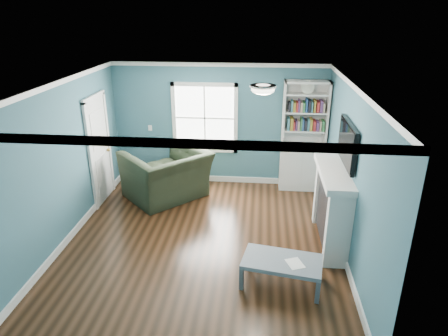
{
  "coord_description": "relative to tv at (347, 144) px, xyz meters",
  "views": [
    {
      "loc": [
        0.89,
        -5.66,
        3.64
      ],
      "look_at": [
        0.31,
        0.4,
        1.17
      ],
      "focal_mm": 32.0,
      "sensor_mm": 36.0,
      "label": 1
    }
  ],
  "objects": [
    {
      "name": "coffee_table",
      "position": [
        -0.95,
        -1.18,
        -1.38
      ],
      "size": [
        1.17,
        0.77,
        0.39
      ],
      "rotation": [
        0.0,
        0.0,
        -0.17
      ],
      "color": "#464D55",
      "rests_on": "ground"
    },
    {
      "name": "bookshelf",
      "position": [
        -0.43,
        2.1,
        -0.8
      ],
      "size": [
        0.9,
        0.35,
        2.31
      ],
      "color": "silver",
      "rests_on": "ground"
    },
    {
      "name": "floor",
      "position": [
        -2.2,
        -0.2,
        -1.72
      ],
      "size": [
        5.0,
        5.0,
        0.0
      ],
      "primitive_type": "plane",
      "color": "black",
      "rests_on": "ground"
    },
    {
      "name": "recliner",
      "position": [
        -3.17,
        1.4,
        -1.07
      ],
      "size": [
        1.76,
        1.76,
        1.32
      ],
      "primitive_type": "imported",
      "rotation": [
        0.0,
        0.0,
        -2.36
      ],
      "color": "black",
      "rests_on": "ground"
    },
    {
      "name": "window",
      "position": [
        -2.5,
        2.29,
        -0.27
      ],
      "size": [
        1.4,
        0.06,
        1.5
      ],
      "color": "white",
      "rests_on": "room_walls"
    },
    {
      "name": "light_switch",
      "position": [
        -3.7,
        2.28,
        -0.52
      ],
      "size": [
        0.08,
        0.01,
        0.12
      ],
      "primitive_type": "cube",
      "color": "white",
      "rests_on": "room_walls"
    },
    {
      "name": "paper_sheet",
      "position": [
        -0.78,
        -1.24,
        -1.33
      ],
      "size": [
        0.28,
        0.31,
        0.0
      ],
      "primitive_type": "cube",
      "rotation": [
        0.0,
        0.0,
        0.38
      ],
      "color": "white",
      "rests_on": "coffee_table"
    },
    {
      "name": "ceiling_fixture",
      "position": [
        -1.3,
        -0.1,
        0.82
      ],
      "size": [
        0.38,
        0.38,
        0.15
      ],
      "color": "white",
      "rests_on": "room_walls"
    },
    {
      "name": "room_walls",
      "position": [
        -2.2,
        -0.2,
        -0.14
      ],
      "size": [
        5.0,
        5.0,
        5.0
      ],
      "color": "#366778",
      "rests_on": "ground"
    },
    {
      "name": "tv",
      "position": [
        0.0,
        0.0,
        0.0
      ],
      "size": [
        0.06,
        1.1,
        0.65
      ],
      "primitive_type": "cube",
      "color": "black",
      "rests_on": "fireplace"
    },
    {
      "name": "trim",
      "position": [
        -2.2,
        -0.2,
        -0.49
      ],
      "size": [
        4.5,
        5.0,
        2.6
      ],
      "color": "white",
      "rests_on": "ground"
    },
    {
      "name": "fireplace",
      "position": [
        -0.12,
        0.0,
        -1.09
      ],
      "size": [
        0.44,
        1.58,
        1.3
      ],
      "color": "black",
      "rests_on": "ground"
    },
    {
      "name": "door",
      "position": [
        -4.42,
        1.2,
        -0.65
      ],
      "size": [
        0.12,
        0.98,
        2.17
      ],
      "color": "silver",
      "rests_on": "ground"
    }
  ]
}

